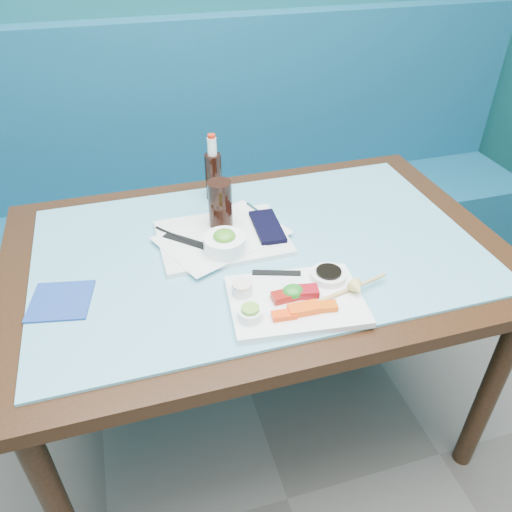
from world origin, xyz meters
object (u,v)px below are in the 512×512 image
object	(u,v)px
seaweed_bowl	(225,244)
cola_bottle_body	(214,177)
sashimi_plate	(296,301)
blue_napkin	(61,301)
dining_table	(258,272)
booth_bench	(205,214)
cola_glass	(220,204)
serving_tray	(222,238)

from	to	relation	value
seaweed_bowl	cola_bottle_body	xyz separation A→B (m)	(0.04, 0.32, 0.04)
sashimi_plate	cola_bottle_body	world-z (taller)	cola_bottle_body
seaweed_bowl	blue_napkin	xyz separation A→B (m)	(-0.43, -0.08, -0.03)
dining_table	sashimi_plate	distance (m)	0.27
booth_bench	sashimi_plate	distance (m)	1.16
cola_glass	cola_bottle_body	world-z (taller)	cola_glass
serving_tray	cola_bottle_body	bearing A→B (deg)	82.03
blue_napkin	sashimi_plate	bearing A→B (deg)	-16.97
seaweed_bowl	cola_glass	world-z (taller)	cola_glass
serving_tray	cola_glass	size ratio (longest dim) A/B	2.53
serving_tray	booth_bench	bearing A→B (deg)	83.08
booth_bench	serving_tray	xyz separation A→B (m)	(-0.09, -0.78, 0.39)
cola_bottle_body	booth_bench	bearing A→B (deg)	84.07
cola_glass	blue_napkin	size ratio (longest dim) A/B	0.99
cola_bottle_body	cola_glass	bearing A→B (deg)	-96.64
seaweed_bowl	sashimi_plate	bearing A→B (deg)	-64.17
dining_table	seaweed_bowl	world-z (taller)	seaweed_bowl
dining_table	blue_napkin	distance (m)	0.54
cola_bottle_body	sashimi_plate	bearing A→B (deg)	-82.36
cola_glass	blue_napkin	bearing A→B (deg)	-155.44
sashimi_plate	cola_bottle_body	bearing A→B (deg)	103.92
blue_napkin	cola_bottle_body	bearing A→B (deg)	40.00
serving_tray	cola_glass	distance (m)	0.10
sashimi_plate	serving_tray	world-z (taller)	sashimi_plate
sashimi_plate	seaweed_bowl	size ratio (longest dim) A/B	2.80
booth_bench	dining_table	world-z (taller)	booth_bench
sashimi_plate	seaweed_bowl	xyz separation A→B (m)	(-0.12, 0.24, 0.03)
booth_bench	sashimi_plate	size ratio (longest dim) A/B	9.35
serving_tray	seaweed_bowl	bearing A→B (deg)	-98.10
blue_napkin	booth_bench	bearing A→B (deg)	60.34
cola_glass	seaweed_bowl	bearing A→B (deg)	-98.75
serving_tray	blue_napkin	distance (m)	0.47
dining_table	blue_napkin	world-z (taller)	blue_napkin
dining_table	seaweed_bowl	size ratio (longest dim) A/B	12.21
cola_glass	dining_table	bearing A→B (deg)	-56.78
serving_tray	blue_napkin	bearing A→B (deg)	-161.60
booth_bench	blue_napkin	world-z (taller)	booth_bench
seaweed_bowl	cola_bottle_body	bearing A→B (deg)	82.51
serving_tray	seaweed_bowl	world-z (taller)	seaweed_bowl
dining_table	cola_glass	xyz separation A→B (m)	(-0.08, 0.12, 0.18)
booth_bench	blue_napkin	bearing A→B (deg)	-119.66
booth_bench	blue_napkin	size ratio (longest dim) A/B	20.86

